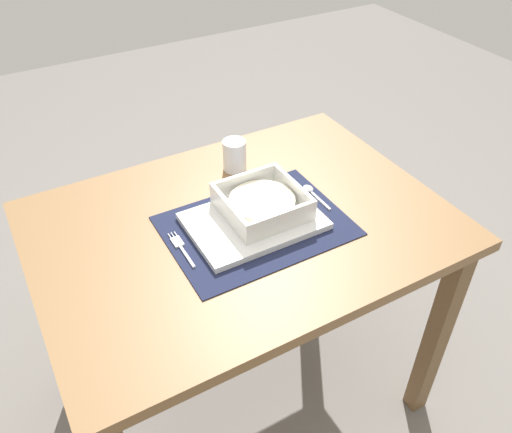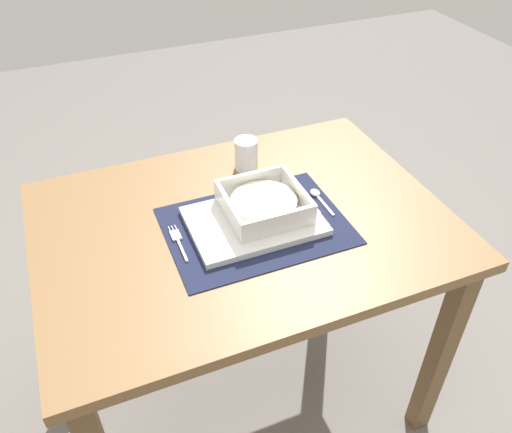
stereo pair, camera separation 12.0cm
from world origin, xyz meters
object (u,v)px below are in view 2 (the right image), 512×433
Objects in this scene: dining_table at (243,250)px; spoon at (317,195)px; porridge_bowl at (264,204)px; drinking_glass at (246,156)px; butter_knife at (318,213)px; bread_knife at (306,208)px; fork at (178,240)px.

dining_table is 8.69× the size of spoon.
porridge_bowl is 2.16× the size of drinking_glass.
drinking_glass reaches higher than porridge_bowl.
spoon is at bearing 3.29° from dining_table.
bread_knife is at bearing 122.43° from butter_knife.
butter_knife is 1.52× the size of drinking_glass.
butter_knife is at bearing -15.66° from dining_table.
butter_knife is at bearing -18.00° from porridge_bowl.
drinking_glass is (-0.09, 0.26, 0.03)m from butter_knife.
spoon is (0.38, 0.03, 0.00)m from fork.
bread_knife is (-0.02, 0.03, -0.00)m from butter_knife.
butter_knife is at bearing -2.58° from fork.
bread_knife reaches higher than fork.
bread_knife is (0.33, -0.01, 0.00)m from fork.
fork is (-0.17, -0.02, 0.11)m from dining_table.
fork is 0.96× the size of bread_knife.
fork is 0.35m from butter_knife.
spoon is at bearing -59.57° from drinking_glass.
porridge_bowl is at bearing 160.89° from butter_knife.
spoon is 0.23m from drinking_glass.
drinking_glass is at bearing 117.53° from spoon.
spoon is 1.31× the size of drinking_glass.
spoon is at bearing 34.84° from bread_knife.
porridge_bowl is 1.65× the size of spoon.
drinking_glass reaches higher than butter_knife.
dining_table is 0.15m from porridge_bowl.
dining_table is 0.20m from fork.
fork is 0.33m from bread_knife.
fork is at bearing 178.06° from bread_knife.
bread_knife is 0.25m from drinking_glass.
bread_knife is (0.16, -0.02, 0.11)m from dining_table.
dining_table is 0.24m from spoon.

